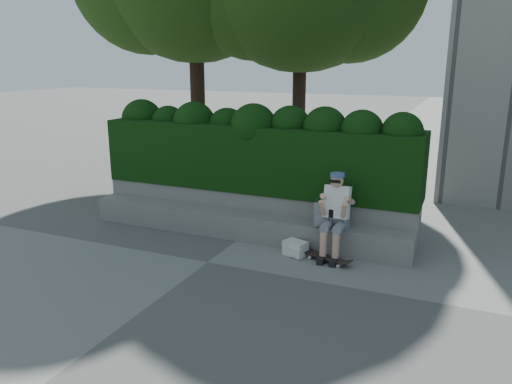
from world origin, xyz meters
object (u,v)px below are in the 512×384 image
at_px(skateboard, 327,258).
at_px(backpack_ground, 295,248).
at_px(backpack_plaid, 322,215).
at_px(person, 336,212).

bearing_deg(skateboard, backpack_ground, -169.17).
relative_size(skateboard, backpack_ground, 2.15).
height_order(skateboard, backpack_plaid, backpack_plaid).
relative_size(skateboard, backpack_plaid, 1.98).
bearing_deg(backpack_ground, backpack_plaid, 60.90).
distance_m(person, backpack_ground, 0.89).
xyz_separation_m(skateboard, backpack_plaid, (-0.20, 0.38, 0.58)).
xyz_separation_m(person, backpack_plaid, (-0.24, 0.08, -0.10)).
distance_m(skateboard, backpack_ground, 0.55).
height_order(backpack_plaid, backpack_ground, backpack_plaid).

